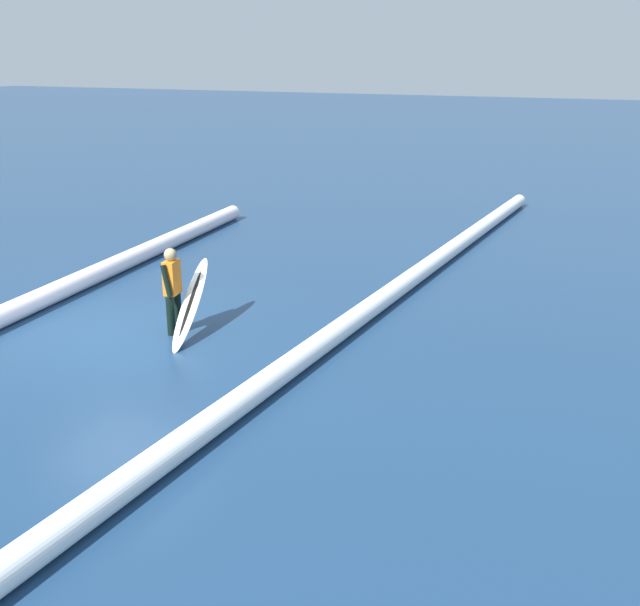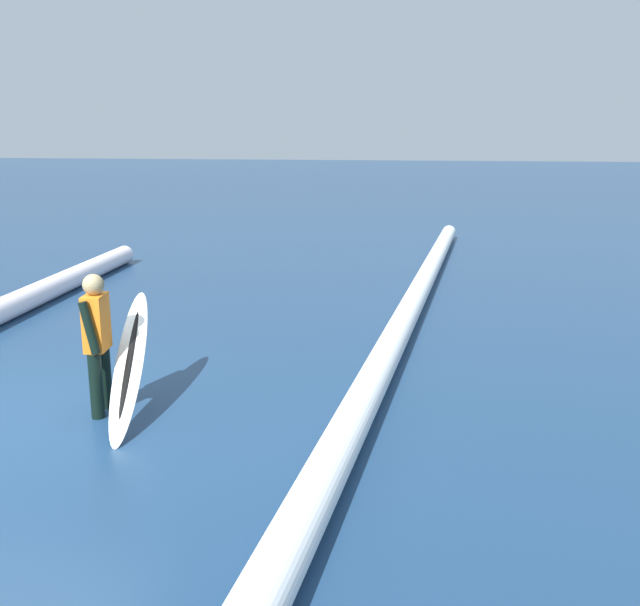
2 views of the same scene
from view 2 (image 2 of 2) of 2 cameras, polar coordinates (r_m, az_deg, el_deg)
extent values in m
cylinder|color=black|center=(8.02, -16.82, -5.67)|extent=(0.14, 0.14, 0.70)
cylinder|color=black|center=(7.77, -17.44, -6.34)|extent=(0.14, 0.14, 0.70)
cube|color=orange|center=(7.71, -17.45, -1.49)|extent=(0.37, 0.25, 0.59)
sphere|color=#8C7F59|center=(7.62, -17.66, 1.40)|extent=(0.22, 0.22, 0.22)
cylinder|color=black|center=(7.90, -16.97, -1.09)|extent=(0.09, 0.14, 0.55)
cylinder|color=black|center=(7.51, -17.96, -1.91)|extent=(0.09, 0.20, 0.55)
ellipsoid|color=white|center=(7.73, -14.98, -4.65)|extent=(1.86, 0.71, 1.14)
ellipsoid|color=black|center=(7.73, -14.98, -4.62)|extent=(1.47, 0.45, 0.92)
cylinder|color=white|center=(9.14, 5.45, -3.87)|extent=(23.09, 2.09, 0.37)
camera|label=1|loc=(5.45, 146.48, 7.71)|focal=42.26mm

